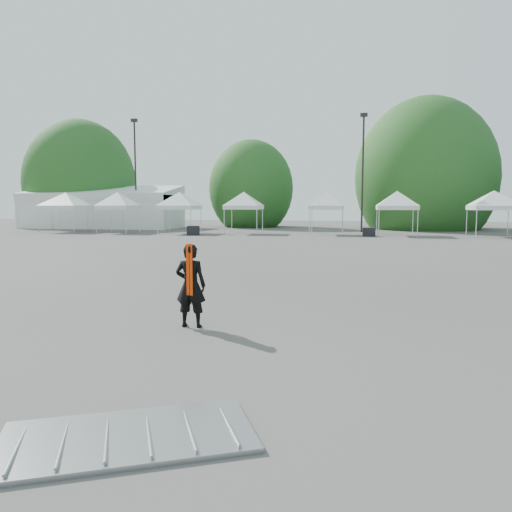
# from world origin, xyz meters

# --- Properties ---
(ground) EXTENTS (120.00, 120.00, 0.00)m
(ground) POSITION_xyz_m (0.00, 0.00, 0.00)
(ground) COLOR #474442
(ground) RESTS_ON ground
(marquee) EXTENTS (15.00, 6.25, 4.23)m
(marquee) POSITION_xyz_m (-22.00, 35.00, 1.97)
(marquee) COLOR silver
(marquee) RESTS_ON ground
(light_pole_west) EXTENTS (0.60, 0.25, 10.30)m
(light_pole_west) POSITION_xyz_m (-18.00, 34.00, 5.77)
(light_pole_west) COLOR black
(light_pole_west) RESTS_ON ground
(light_pole_east) EXTENTS (0.60, 0.25, 9.80)m
(light_pole_east) POSITION_xyz_m (3.00, 32.00, 5.52)
(light_pole_east) COLOR black
(light_pole_east) RESTS_ON ground
(tree_far_w) EXTENTS (4.80, 4.80, 7.30)m
(tree_far_w) POSITION_xyz_m (-26.00, 38.00, 4.54)
(tree_far_w) COLOR #382314
(tree_far_w) RESTS_ON ground
(tree_mid_w) EXTENTS (4.16, 4.16, 6.33)m
(tree_mid_w) POSITION_xyz_m (-8.00, 40.00, 3.93)
(tree_mid_w) COLOR #382314
(tree_mid_w) RESTS_ON ground
(tree_mid_e) EXTENTS (5.12, 5.12, 7.79)m
(tree_mid_e) POSITION_xyz_m (9.00, 39.00, 4.84)
(tree_mid_e) COLOR #382314
(tree_mid_e) RESTS_ON ground
(tent_a) EXTENTS (4.72, 4.72, 3.88)m
(tent_a) POSITION_xyz_m (-21.75, 28.12, 3.06)
(tent_a) COLOR silver
(tent_a) RESTS_ON ground
(tent_b) EXTENTS (3.91, 3.91, 3.88)m
(tent_b) POSITION_xyz_m (-16.74, 27.50, 3.06)
(tent_b) COLOR silver
(tent_b) RESTS_ON ground
(tent_c) EXTENTS (4.16, 4.16, 3.88)m
(tent_c) POSITION_xyz_m (-11.51, 27.74, 3.06)
(tent_c) COLOR silver
(tent_c) RESTS_ON ground
(tent_d) EXTENTS (3.96, 3.96, 3.88)m
(tent_d) POSITION_xyz_m (-6.36, 28.43, 3.06)
(tent_d) COLOR silver
(tent_d) RESTS_ON ground
(tent_e) EXTENTS (3.75, 3.75, 3.88)m
(tent_e) POSITION_xyz_m (0.23, 28.37, 3.06)
(tent_e) COLOR silver
(tent_e) RESTS_ON ground
(tent_f) EXTENTS (4.13, 4.13, 3.88)m
(tent_f) POSITION_xyz_m (5.45, 27.89, 3.06)
(tent_f) COLOR silver
(tent_f) RESTS_ON ground
(tent_g) EXTENTS (4.39, 4.39, 3.88)m
(tent_g) POSITION_xyz_m (12.15, 27.64, 3.06)
(tent_g) COLOR silver
(tent_g) RESTS_ON ground
(man) EXTENTS (0.60, 0.40, 1.63)m
(man) POSITION_xyz_m (-1.09, -1.74, 0.82)
(man) COLOR black
(man) RESTS_ON ground
(barrier_left) EXTENTS (2.81, 2.21, 0.08)m
(barrier_left) POSITION_xyz_m (-0.28, -6.33, 0.04)
(barrier_left) COLOR gray
(barrier_left) RESTS_ON ground
(crate_west) EXTENTS (1.01, 0.85, 0.70)m
(crate_west) POSITION_xyz_m (-9.68, 25.48, 0.35)
(crate_west) COLOR black
(crate_west) RESTS_ON ground
(crate_mid) EXTENTS (0.95, 0.82, 0.64)m
(crate_mid) POSITION_xyz_m (3.41, 26.52, 0.32)
(crate_mid) COLOR black
(crate_mid) RESTS_ON ground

